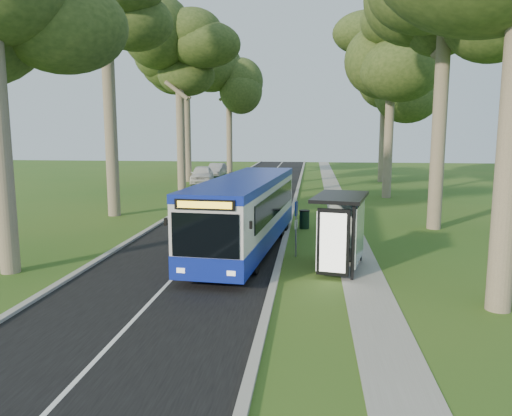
{
  "coord_description": "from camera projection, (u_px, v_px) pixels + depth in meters",
  "views": [
    {
      "loc": [
        1.18,
        -20.23,
        5.05
      ],
      "look_at": [
        -1.28,
        1.66,
        1.6
      ],
      "focal_mm": 35.0,
      "sensor_mm": 36.0,
      "label": 1
    }
  ],
  "objects": [
    {
      "name": "tree_west_c",
      "position": [
        179.0,
        59.0,
        37.83
      ],
      "size": [
        5.2,
        5.2,
        13.99
      ],
      "color": "#7A6B56",
      "rests_on": "ground"
    },
    {
      "name": "bus",
      "position": [
        246.0,
        213.0,
        21.0
      ],
      "size": [
        3.43,
        11.8,
        3.08
      ],
      "rotation": [
        0.0,
        0.0,
        -0.09
      ],
      "color": "silver",
      "rests_on": "ground"
    },
    {
      "name": "tree_east_c",
      "position": [
        392.0,
        51.0,
        36.03
      ],
      "size": [
        5.2,
        5.2,
        14.48
      ],
      "color": "#7A6B56",
      "rests_on": "ground"
    },
    {
      "name": "tree_east_d",
      "position": [
        385.0,
        72.0,
        47.72
      ],
      "size": [
        5.2,
        5.2,
        14.18
      ],
      "color": "#7A6B56",
      "rests_on": "ground"
    },
    {
      "name": "bus_stop_sign",
      "position": [
        296.0,
        222.0,
        19.89
      ],
      "size": [
        0.12,
        0.32,
        2.28
      ],
      "rotation": [
        0.0,
        0.0,
        -0.24
      ],
      "color": "gray",
      "rests_on": "ground"
    },
    {
      "name": "kerb_east",
      "position": [
        292.0,
        212.0,
        30.58
      ],
      "size": [
        0.25,
        100.0,
        0.12
      ],
      "primitive_type": "cube",
      "color": "#9E9B93",
      "rests_on": "ground"
    },
    {
      "name": "bus_shelter",
      "position": [
        345.0,
        219.0,
        17.63
      ],
      "size": [
        2.31,
        3.45,
        2.73
      ],
      "rotation": [
        0.0,
        0.0,
        -0.2
      ],
      "color": "black",
      "rests_on": "ground"
    },
    {
      "name": "car_white",
      "position": [
        202.0,
        174.0,
        47.55
      ],
      "size": [
        2.68,
        5.27,
        1.72
      ],
      "primitive_type": "imported",
      "rotation": [
        0.0,
        0.0,
        0.13
      ],
      "color": "white",
      "rests_on": "ground"
    },
    {
      "name": "car_silver",
      "position": [
        217.0,
        170.0,
        54.79
      ],
      "size": [
        1.64,
        4.41,
        1.44
      ],
      "primitive_type": "imported",
      "rotation": [
        0.0,
        0.0,
        -0.03
      ],
      "color": "#A3A5AB",
      "rests_on": "ground"
    },
    {
      "name": "road",
      "position": [
        235.0,
        212.0,
        30.97
      ],
      "size": [
        7.0,
        100.0,
        0.02
      ],
      "primitive_type": "cube",
      "color": "black",
      "rests_on": "ground"
    },
    {
      "name": "kerb_west",
      "position": [
        180.0,
        210.0,
        31.35
      ],
      "size": [
        0.25,
        100.0,
        0.12
      ],
      "primitive_type": "cube",
      "color": "#9E9B93",
      "rests_on": "ground"
    },
    {
      "name": "footpath",
      "position": [
        341.0,
        214.0,
        30.26
      ],
      "size": [
        1.5,
        100.0,
        0.02
      ],
      "primitive_type": "cube",
      "color": "gray",
      "rests_on": "ground"
    },
    {
      "name": "tree_west_d",
      "position": [
        186.0,
        62.0,
        47.69
      ],
      "size": [
        5.2,
        5.2,
        15.55
      ],
      "color": "#7A6B56",
      "rests_on": "ground"
    },
    {
      "name": "litter_bin",
      "position": [
        304.0,
        219.0,
        25.79
      ],
      "size": [
        0.55,
        0.55,
        0.96
      ],
      "rotation": [
        0.0,
        0.0,
        0.43
      ],
      "color": "black",
      "rests_on": "ground"
    },
    {
      "name": "centre_line",
      "position": [
        235.0,
        212.0,
        30.97
      ],
      "size": [
        0.12,
        100.0,
        0.0
      ],
      "primitive_type": "cube",
      "color": "white",
      "rests_on": "road"
    },
    {
      "name": "tree_west_e",
      "position": [
        229.0,
        72.0,
        57.21
      ],
      "size": [
        5.2,
        5.2,
        15.77
      ],
      "color": "#7A6B56",
      "rests_on": "ground"
    },
    {
      "name": "ground",
      "position": [
        282.0,
        253.0,
        20.77
      ],
      "size": [
        120.0,
        120.0,
        0.0
      ],
      "primitive_type": "plane",
      "color": "#2E5A1C",
      "rests_on": "ground"
    }
  ]
}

